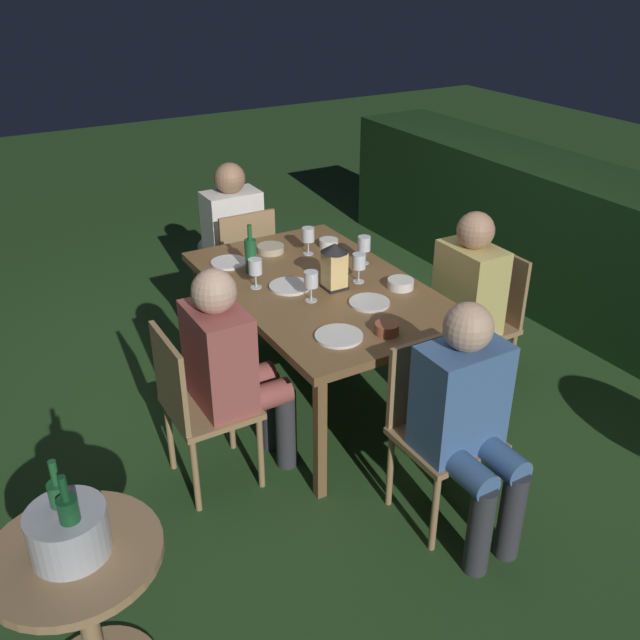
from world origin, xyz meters
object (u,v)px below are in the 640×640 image
chair_side_left_b (196,402)px  lantern_centerpiece (334,263)px  chair_head_near (242,262)px  bowl_dip (387,328)px  chair_head_far (437,422)px  wine_glass_c (359,263)px  person_in_mustard (460,300)px  person_in_blue (469,417)px  wine_glass_e (364,245)px  plate_b (290,286)px  ice_bucket (68,528)px  person_in_cream (230,232)px  wine_glass_a (308,236)px  chair_side_right_b (483,315)px  plate_d (339,336)px  wine_glass_b (311,281)px  green_bottle_on_table (251,255)px  wine_glass_d (255,268)px  plate_c (369,303)px  person_in_rust (232,365)px  plate_a (229,262)px  side_table (83,597)px  bowl_bread (401,283)px  bowl_salad (270,249)px  dining_table (320,293)px  bowl_olives (329,243)px

chair_side_left_b → lantern_centerpiece: lantern_centerpiece is taller
chair_head_near → bowl_dip: 1.75m
chair_head_far → wine_glass_c: wine_glass_c is taller
person_in_mustard → chair_side_left_b: size_ratio=1.32×
person_in_blue → wine_glass_e: size_ratio=6.80×
plate_b → ice_bucket: ice_bucket is taller
person_in_cream → bowl_dip: 1.93m
wine_glass_a → ice_bucket: 2.45m
chair_side_right_b → plate_d: size_ratio=3.69×
wine_glass_b → bowl_dip: bearing=16.3°
lantern_centerpiece → green_bottle_on_table: 0.53m
chair_side_right_b → plate_b: 1.18m
wine_glass_d → plate_c: (0.49, 0.43, -0.11)m
person_in_rust → plate_b: person_in_rust is taller
chair_head_near → green_bottle_on_table: size_ratio=3.00×
green_bottle_on_table → wine_glass_d: bearing=-18.4°
person_in_rust → plate_a: (-0.90, 0.38, 0.12)m
chair_head_near → wine_glass_b: size_ratio=5.15×
plate_b → ice_bucket: size_ratio=0.68×
lantern_centerpiece → side_table: size_ratio=0.40×
person_in_mustard → wine_glass_a: (-0.80, -0.54, 0.23)m
person_in_blue → bowl_bread: 1.09m
green_bottle_on_table → wine_glass_a: size_ratio=1.72×
wine_glass_d → bowl_salad: wine_glass_d is taller
person_in_cream → plate_c: (1.61, 0.11, 0.12)m
ice_bucket → dining_table: bearing=126.5°
person_in_mustard → bowl_dip: size_ratio=9.63×
bowl_dip → side_table: size_ratio=0.18×
green_bottle_on_table → bowl_olives: size_ratio=2.42×
lantern_centerpiece → plate_a: 0.72m
green_bottle_on_table → person_in_rust: bearing=-31.8°
chair_head_far → plate_b: (-1.13, -0.16, 0.27)m
person_in_rust → wine_glass_d: size_ratio=6.80×
bowl_bread → wine_glass_d: bearing=-120.5°
person_in_mustard → chair_head_far: bearing=-45.1°
plate_a → plate_b: bearing=18.6°
chair_head_near → green_bottle_on_table: green_bottle_on_table is taller
wine_glass_c → wine_glass_d: same height
wine_glass_a → bowl_olives: 0.20m
chair_head_far → green_bottle_on_table: bearing=-169.8°
dining_table → plate_b: size_ratio=7.14×
wine_glass_b → chair_head_near: bearing=173.4°
dining_table → chair_head_far: bearing=0.0°
chair_side_left_b → ice_bucket: bearing=-41.4°
person_in_blue → bowl_bread: bearing=160.2°
wine_glass_e → side_table: (1.35, -2.03, -0.42)m
person_in_cream → plate_b: size_ratio=4.95×
wine_glass_b → wine_glass_a: bearing=152.1°
chair_side_left_b → bowl_salad: bearing=137.0°
bowl_bread → side_table: 2.26m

